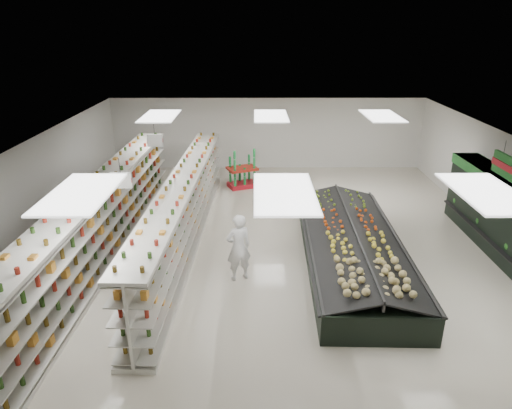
{
  "coord_description": "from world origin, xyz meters",
  "views": [
    {
      "loc": [
        -0.58,
        -12.4,
        6.26
      ],
      "look_at": [
        -0.55,
        0.03,
        1.31
      ],
      "focal_mm": 32.0,
      "sensor_mm": 36.0,
      "label": 1
    }
  ],
  "objects_px": {
    "gondola_left": "(102,224)",
    "shopper_main": "(239,247)",
    "soda_endcap": "(242,170)",
    "produce_island": "(352,247)",
    "shopper_background": "(184,191)",
    "gondola_center": "(185,212)"
  },
  "relations": [
    {
      "from": "gondola_left",
      "to": "shopper_main",
      "type": "height_order",
      "value": "gondola_left"
    },
    {
      "from": "soda_endcap",
      "to": "shopper_main",
      "type": "bearing_deg",
      "value": -89.25
    },
    {
      "from": "produce_island",
      "to": "soda_endcap",
      "type": "xyz_separation_m",
      "value": [
        -3.22,
        6.38,
        0.22
      ]
    },
    {
      "from": "gondola_left",
      "to": "soda_endcap",
      "type": "height_order",
      "value": "gondola_left"
    },
    {
      "from": "gondola_left",
      "to": "produce_island",
      "type": "relative_size",
      "value": 1.7
    },
    {
      "from": "produce_island",
      "to": "soda_endcap",
      "type": "height_order",
      "value": "soda_endcap"
    },
    {
      "from": "gondola_left",
      "to": "produce_island",
      "type": "height_order",
      "value": "gondola_left"
    },
    {
      "from": "produce_island",
      "to": "gondola_left",
      "type": "bearing_deg",
      "value": 176.68
    },
    {
      "from": "shopper_main",
      "to": "shopper_background",
      "type": "relative_size",
      "value": 1.1
    },
    {
      "from": "gondola_center",
      "to": "produce_island",
      "type": "height_order",
      "value": "gondola_center"
    },
    {
      "from": "soda_endcap",
      "to": "shopper_background",
      "type": "xyz_separation_m",
      "value": [
        -1.97,
        -2.76,
        0.11
      ]
    },
    {
      "from": "produce_island",
      "to": "shopper_main",
      "type": "xyz_separation_m",
      "value": [
        -3.12,
        -0.86,
        0.42
      ]
    },
    {
      "from": "shopper_background",
      "to": "gondola_left",
      "type": "bearing_deg",
      "value": 159.65
    },
    {
      "from": "gondola_left",
      "to": "gondola_center",
      "type": "height_order",
      "value": "gondola_left"
    },
    {
      "from": "gondola_left",
      "to": "soda_endcap",
      "type": "relative_size",
      "value": 8.45
    },
    {
      "from": "gondola_center",
      "to": "produce_island",
      "type": "bearing_deg",
      "value": -14.54
    },
    {
      "from": "shopper_background",
      "to": "produce_island",
      "type": "bearing_deg",
      "value": -115.74
    },
    {
      "from": "soda_endcap",
      "to": "produce_island",
      "type": "bearing_deg",
      "value": -63.25
    },
    {
      "from": "shopper_main",
      "to": "shopper_background",
      "type": "height_order",
      "value": "shopper_main"
    },
    {
      "from": "gondola_center",
      "to": "soda_endcap",
      "type": "distance_m",
      "value": 5.2
    },
    {
      "from": "shopper_background",
      "to": "gondola_center",
      "type": "bearing_deg",
      "value": -161.34
    },
    {
      "from": "produce_island",
      "to": "gondola_center",
      "type": "bearing_deg",
      "value": 163.44
    }
  ]
}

